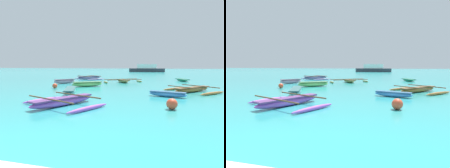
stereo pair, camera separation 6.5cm
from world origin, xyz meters
TOP-DOWN VIEW (x-y plane):
  - moored_boat_0 at (5.23, 24.73)m, footprint 1.76×2.59m
  - moored_boat_1 at (-4.15, 15.62)m, footprint 2.84×2.33m
  - moored_boat_2 at (3.19, 11.08)m, footprint 2.49×1.14m
  - moored_boat_3 at (-3.35, 10.41)m, footprint 1.88×3.37m
  - moored_boat_4 at (-1.74, 20.84)m, footprint 4.52×3.76m
  - moored_boat_5 at (-7.79, 17.95)m, footprint 1.92×2.23m
  - moored_boat_6 at (5.05, 13.93)m, footprint 4.43×4.40m
  - moored_boat_7 at (-7.53, 24.86)m, footprint 4.72×4.54m
  - moored_boat_8 at (-1.96, 6.86)m, footprint 4.45×3.83m
  - mooring_buoy_1 at (-6.44, 13.61)m, footprint 0.43×0.43m
  - mooring_buoy_2 at (3.33, 7.30)m, footprint 0.51×0.51m
  - distant_ferry at (-2.12, 59.37)m, footprint 10.58×2.33m

SIDE VIEW (x-z plane):
  - moored_boat_0 at x=5.23m, z-range 0.02..0.31m
  - moored_boat_4 at x=-1.74m, z-range -0.01..0.39m
  - moored_boat_2 at x=3.19m, z-range 0.02..0.37m
  - moored_boat_6 at x=5.05m, z-range -0.02..0.43m
  - mooring_buoy_1 at x=-6.44m, z-range 0.00..0.43m
  - moored_boat_8 at x=-1.96m, z-range -0.02..0.45m
  - moored_boat_7 at x=-7.53m, z-range -0.02..0.50m
  - moored_boat_3 at x=-3.35m, z-range 0.03..0.47m
  - mooring_buoy_2 at x=3.33m, z-range 0.00..0.51m
  - moored_boat_1 at x=-4.15m, z-range 0.03..0.49m
  - moored_boat_5 at x=-7.79m, z-range 0.03..0.51m
  - distant_ferry at x=-2.12m, z-range -0.22..2.11m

